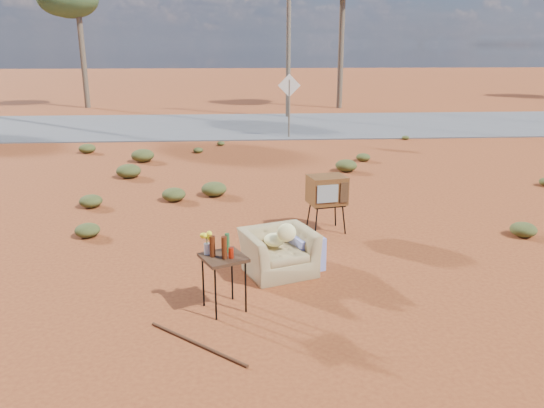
{
  "coord_description": "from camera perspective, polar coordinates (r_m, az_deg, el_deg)",
  "views": [
    {
      "loc": [
        -0.35,
        -6.38,
        3.13
      ],
      "look_at": [
        0.18,
        1.34,
        0.8
      ],
      "focal_mm": 35.0,
      "sensor_mm": 36.0,
      "label": 1
    }
  ],
  "objects": [
    {
      "name": "ground",
      "position": [
        7.12,
        -0.71,
        -9.35
      ],
      "size": [
        140.0,
        140.0,
        0.0
      ],
      "primitive_type": "plane",
      "color": "brown",
      "rests_on": "ground"
    },
    {
      "name": "highway",
      "position": [
        21.61,
        -2.98,
        8.45
      ],
      "size": [
        140.0,
        7.0,
        0.04
      ],
      "primitive_type": "cube",
      "color": "#565659",
      "rests_on": "ground"
    },
    {
      "name": "armchair",
      "position": [
        7.56,
        1.26,
        -4.48
      ],
      "size": [
        1.25,
        1.05,
        0.84
      ],
      "rotation": [
        0.0,
        0.0,
        0.34
      ],
      "color": "#9A8254",
      "rests_on": "ground"
    },
    {
      "name": "tv_unit",
      "position": [
        9.11,
        5.93,
        1.44
      ],
      "size": [
        0.7,
        0.61,
        0.99
      ],
      "rotation": [
        0.0,
        0.0,
        0.2
      ],
      "color": "black",
      "rests_on": "ground"
    },
    {
      "name": "side_table",
      "position": [
        6.41,
        -5.64,
        -5.37
      ],
      "size": [
        0.65,
        0.65,
        0.99
      ],
      "rotation": [
        0.0,
        0.0,
        0.43
      ],
      "color": "#372114",
      "rests_on": "ground"
    },
    {
      "name": "rusty_bar",
      "position": [
        6.01,
        -8.08,
        -14.64
      ],
      "size": [
        1.1,
        0.96,
        0.04
      ],
      "primitive_type": "cylinder",
      "rotation": [
        0.0,
        1.57,
        -0.71
      ],
      "color": "#482613",
      "rests_on": "ground"
    },
    {
      "name": "road_sign",
      "position": [
        18.55,
        1.86,
        11.7
      ],
      "size": [
        0.78,
        0.06,
        2.19
      ],
      "color": "brown",
      "rests_on": "ground"
    },
    {
      "name": "utility_pole_center",
      "position": [
        24.02,
        1.8,
        19.17
      ],
      "size": [
        1.4,
        0.2,
        8.0
      ],
      "color": "brown",
      "rests_on": "ground"
    },
    {
      "name": "scrub_patch",
      "position": [
        11.21,
        -6.2,
        1.17
      ],
      "size": [
        17.49,
        8.07,
        0.33
      ],
      "color": "#424A20",
      "rests_on": "ground"
    }
  ]
}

